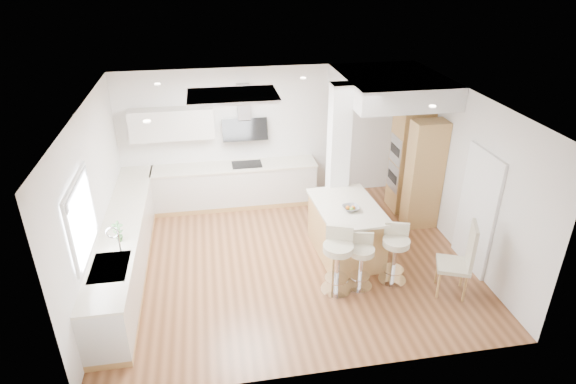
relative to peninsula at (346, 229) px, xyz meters
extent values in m
plane|color=brown|center=(-1.00, -0.07, -0.48)|extent=(6.00, 6.00, 0.00)
cube|color=silver|center=(-1.00, -0.07, -0.48)|extent=(6.00, 5.00, 0.02)
cube|color=silver|center=(-1.00, 2.43, 0.92)|extent=(6.00, 0.04, 2.80)
cube|color=silver|center=(-4.00, -0.07, 0.92)|extent=(0.04, 5.00, 2.80)
cube|color=silver|center=(2.00, -0.07, 0.92)|extent=(0.04, 5.00, 2.80)
cube|color=white|center=(-1.80, 0.53, 2.30)|extent=(1.40, 0.95, 0.05)
cube|color=white|center=(-1.80, 0.53, 2.28)|extent=(1.25, 0.80, 0.03)
cylinder|color=white|center=(-3.00, 1.43, 2.31)|extent=(0.10, 0.10, 0.02)
cylinder|color=white|center=(-3.00, -0.57, 2.31)|extent=(0.10, 0.10, 0.02)
cylinder|color=white|center=(-0.50, 1.43, 2.31)|extent=(0.10, 0.10, 0.02)
cylinder|color=white|center=(1.00, 0.93, 2.31)|extent=(0.10, 0.10, 0.02)
cylinder|color=white|center=(1.00, -0.57, 2.31)|extent=(0.10, 0.10, 0.02)
cube|color=silver|center=(-3.96, -0.97, 1.17)|extent=(0.03, 1.15, 0.95)
cube|color=white|center=(-3.95, -0.97, 1.68)|extent=(0.04, 1.28, 0.06)
cube|color=white|center=(-3.95, -0.97, 0.67)|extent=(0.04, 1.28, 0.06)
cube|color=white|center=(-3.95, -1.58, 1.17)|extent=(0.04, 0.06, 0.95)
cube|color=white|center=(-3.95, -0.36, 1.17)|extent=(0.04, 0.06, 0.95)
cube|color=#B4B7BC|center=(-3.93, -0.97, 1.60)|extent=(0.03, 1.18, 0.14)
cube|color=#484139|center=(1.99, -0.67, 0.52)|extent=(0.02, 0.90, 2.00)
cube|color=white|center=(1.97, -0.67, 0.52)|extent=(0.05, 1.00, 2.10)
cube|color=tan|center=(-3.70, 0.18, -0.43)|extent=(0.60, 4.50, 0.10)
cube|color=beige|center=(-3.70, 0.18, 0.00)|extent=(0.60, 4.50, 0.76)
cube|color=beige|center=(-3.70, 0.18, 0.40)|extent=(0.63, 4.50, 0.04)
cube|color=#A1A1A6|center=(-3.70, -1.07, 0.41)|extent=(0.50, 0.75, 0.02)
cube|color=#A1A1A6|center=(-3.70, -1.25, 0.36)|extent=(0.40, 0.34, 0.10)
cube|color=#A1A1A6|center=(-3.70, -0.89, 0.36)|extent=(0.40, 0.34, 0.10)
cylinder|color=white|center=(-3.58, -0.77, 0.60)|extent=(0.02, 0.02, 0.36)
torus|color=white|center=(-3.65, -0.77, 0.78)|extent=(0.18, 0.02, 0.18)
imported|color=#4A7D40|center=(-3.65, -0.42, 0.59)|extent=(0.17, 0.12, 0.33)
cube|color=tan|center=(-1.75, 2.13, -0.43)|extent=(3.30, 0.60, 0.10)
cube|color=beige|center=(-1.75, 2.13, 0.00)|extent=(3.30, 0.60, 0.76)
cube|color=beige|center=(-1.75, 2.13, 0.40)|extent=(3.33, 0.63, 0.04)
cube|color=black|center=(-1.50, 2.13, 0.43)|extent=(0.60, 0.40, 0.01)
cube|color=beige|center=(-2.90, 2.26, 1.32)|extent=(1.60, 0.34, 0.60)
cube|color=#A1A1A6|center=(-1.50, 2.33, 1.67)|extent=(0.25, 0.18, 0.70)
cube|color=black|center=(-1.50, 2.25, 1.12)|extent=(0.90, 0.26, 0.44)
cube|color=white|center=(0.05, 0.88, 0.92)|extent=(0.35, 0.35, 2.80)
cube|color=silver|center=(1.10, 1.33, 2.12)|extent=(1.78, 2.20, 0.40)
cube|color=tan|center=(1.68, 1.43, 0.57)|extent=(0.62, 0.62, 2.10)
cube|color=tan|center=(1.68, 0.73, 0.57)|extent=(0.62, 0.40, 2.10)
cube|color=#A1A1A6|center=(1.37, 1.43, 0.82)|extent=(0.02, 0.55, 0.55)
cube|color=#A1A1A6|center=(1.37, 1.43, 0.24)|extent=(0.02, 0.55, 0.55)
cube|color=black|center=(1.36, 1.43, 0.82)|extent=(0.01, 0.45, 0.18)
cube|color=black|center=(1.36, 1.43, 0.24)|extent=(0.01, 0.45, 0.18)
cube|color=tan|center=(0.00, 0.00, -0.03)|extent=(1.03, 1.53, 0.91)
cube|color=beige|center=(0.00, 0.00, 0.45)|extent=(1.12, 1.62, 0.04)
imported|color=gray|center=(0.01, -0.16, 0.50)|extent=(0.29, 0.29, 0.07)
sphere|color=orange|center=(0.05, -0.15, 0.51)|extent=(0.08, 0.08, 0.07)
sphere|color=orange|center=(-0.03, -0.14, 0.51)|extent=(0.08, 0.08, 0.07)
sphere|color=#6CA135|center=(0.01, -0.20, 0.51)|extent=(0.08, 0.08, 0.07)
cylinder|color=white|center=(-0.42, -1.00, -0.46)|extent=(0.62, 0.62, 0.03)
cylinder|color=white|center=(-0.42, -1.00, -0.09)|extent=(0.10, 0.10, 0.71)
cylinder|color=white|center=(-0.42, -1.00, -0.24)|extent=(0.48, 0.48, 0.02)
cylinder|color=beige|center=(-0.42, -1.00, 0.31)|extent=(0.59, 0.59, 0.11)
cube|color=beige|center=(-0.36, -0.84, 0.48)|extent=(0.41, 0.19, 0.24)
cylinder|color=white|center=(-0.03, -0.96, -0.47)|extent=(0.50, 0.50, 0.03)
cylinder|color=white|center=(-0.03, -0.96, -0.15)|extent=(0.08, 0.08, 0.61)
cylinder|color=white|center=(-0.03, -0.96, -0.27)|extent=(0.39, 0.39, 0.01)
cylinder|color=beige|center=(-0.03, -0.96, 0.19)|extent=(0.48, 0.48, 0.09)
cube|color=beige|center=(0.00, -0.82, 0.33)|extent=(0.35, 0.13, 0.21)
cylinder|color=white|center=(0.54, -0.91, -0.46)|extent=(0.56, 0.56, 0.03)
cylinder|color=white|center=(0.54, -0.91, -0.12)|extent=(0.09, 0.09, 0.66)
cylinder|color=white|center=(0.54, -0.91, -0.26)|extent=(0.44, 0.44, 0.02)
cylinder|color=beige|center=(0.54, -0.91, 0.25)|extent=(0.54, 0.54, 0.10)
cube|color=beige|center=(0.59, -0.76, 0.40)|extent=(0.38, 0.17, 0.22)
cube|color=beige|center=(1.31, -1.33, 0.02)|extent=(0.62, 0.62, 0.06)
cube|color=beige|center=(1.51, -1.41, 0.37)|extent=(0.22, 0.43, 0.77)
cylinder|color=tan|center=(1.06, -1.44, -0.25)|extent=(0.05, 0.05, 0.47)
cylinder|color=tan|center=(1.21, -1.08, -0.25)|extent=(0.05, 0.05, 0.47)
cylinder|color=tan|center=(1.42, -1.58, -0.25)|extent=(0.05, 0.05, 0.47)
cylinder|color=tan|center=(1.56, -1.23, -0.25)|extent=(0.05, 0.05, 0.47)
camera|label=1|loc=(-2.20, -6.85, 4.32)|focal=30.00mm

